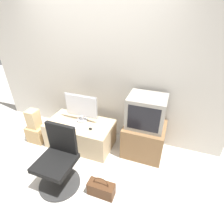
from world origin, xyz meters
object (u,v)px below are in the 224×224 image
(crt_tv, at_px, (146,112))
(mouse, at_px, (90,129))
(main_monitor, at_px, (81,108))
(handbag, at_px, (101,189))
(cardboard_box_lower, at_px, (37,133))
(keyboard, at_px, (78,127))
(office_chair, at_px, (58,163))

(crt_tv, bearing_deg, mouse, -159.80)
(main_monitor, bearing_deg, handbag, -50.98)
(main_monitor, distance_m, handbag, 1.32)
(cardboard_box_lower, distance_m, handbag, 1.68)
(keyboard, xyz_separation_m, handbag, (0.69, -0.68, -0.37))
(handbag, bearing_deg, keyboard, 135.53)
(office_chair, bearing_deg, handbag, 0.47)
(mouse, bearing_deg, handbag, -55.86)
(office_chair, relative_size, handbag, 2.50)
(mouse, relative_size, crt_tv, 0.11)
(mouse, height_order, office_chair, office_chair)
(handbag, bearing_deg, main_monitor, 129.02)
(main_monitor, height_order, mouse, main_monitor)
(keyboard, xyz_separation_m, office_chair, (0.08, -0.69, -0.10))
(office_chair, bearing_deg, cardboard_box_lower, 146.32)
(crt_tv, distance_m, office_chair, 1.45)
(mouse, bearing_deg, crt_tv, 20.20)
(main_monitor, height_order, crt_tv, crt_tv)
(main_monitor, xyz_separation_m, office_chair, (0.12, -0.91, -0.35))
(cardboard_box_lower, relative_size, handbag, 0.88)
(main_monitor, relative_size, keyboard, 1.80)
(office_chair, height_order, cardboard_box_lower, office_chair)
(main_monitor, relative_size, office_chair, 0.66)
(mouse, bearing_deg, cardboard_box_lower, -175.79)
(main_monitor, bearing_deg, crt_tv, 5.40)
(keyboard, bearing_deg, office_chair, -83.35)
(keyboard, distance_m, crt_tv, 1.13)
(cardboard_box_lower, bearing_deg, keyboard, 3.67)
(keyboard, xyz_separation_m, mouse, (0.22, 0.02, 0.01))
(main_monitor, height_order, office_chair, main_monitor)
(office_chair, bearing_deg, keyboard, 96.65)
(keyboard, height_order, handbag, keyboard)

